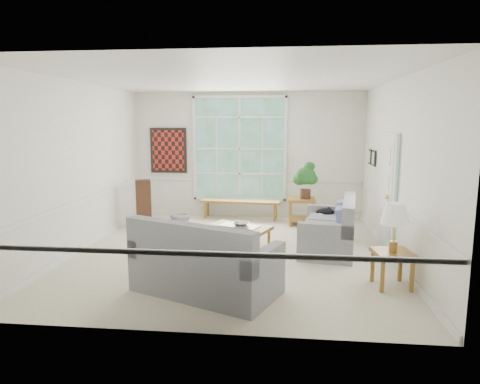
% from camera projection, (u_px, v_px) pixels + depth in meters
% --- Properties ---
extents(floor, '(5.50, 6.00, 0.01)m').
position_uv_depth(floor, '(233.00, 252.00, 7.63)').
color(floor, beige).
rests_on(floor, ground).
extents(ceiling, '(5.50, 6.00, 0.02)m').
position_uv_depth(ceiling, '(233.00, 79.00, 7.14)').
color(ceiling, white).
rests_on(ceiling, ground).
extents(wall_back, '(5.50, 0.02, 3.00)m').
position_uv_depth(wall_back, '(248.00, 155.00, 10.33)').
color(wall_back, white).
rests_on(wall_back, ground).
extents(wall_front, '(5.50, 0.02, 3.00)m').
position_uv_depth(wall_front, '(199.00, 199.00, 4.44)').
color(wall_front, white).
rests_on(wall_front, ground).
extents(wall_left, '(0.02, 6.00, 3.00)m').
position_uv_depth(wall_left, '(81.00, 166.00, 7.66)').
color(wall_left, white).
rests_on(wall_left, ground).
extents(wall_right, '(0.02, 6.00, 3.00)m').
position_uv_depth(wall_right, '(397.00, 170.00, 7.10)').
color(wall_right, white).
rests_on(wall_right, ground).
extents(window_back, '(2.30, 0.08, 2.40)m').
position_uv_depth(window_back, '(239.00, 149.00, 10.28)').
color(window_back, white).
rests_on(window_back, wall_back).
extents(entry_door, '(0.08, 0.90, 2.10)m').
position_uv_depth(entry_door, '(385.00, 191.00, 7.77)').
color(entry_door, white).
rests_on(entry_door, floor).
extents(door_sidelight, '(0.08, 0.26, 1.90)m').
position_uv_depth(door_sidelight, '(394.00, 191.00, 7.13)').
color(door_sidelight, white).
rests_on(door_sidelight, wall_right).
extents(wall_art, '(0.90, 0.06, 1.10)m').
position_uv_depth(wall_art, '(168.00, 150.00, 10.46)').
color(wall_art, '#601813').
rests_on(wall_art, wall_back).
extents(wall_frame_near, '(0.04, 0.26, 0.32)m').
position_uv_depth(wall_frame_near, '(373.00, 158.00, 8.81)').
color(wall_frame_near, black).
rests_on(wall_frame_near, wall_right).
extents(wall_frame_far, '(0.04, 0.26, 0.32)m').
position_uv_depth(wall_frame_far, '(370.00, 157.00, 9.21)').
color(wall_frame_far, black).
rests_on(wall_frame_far, wall_right).
extents(loveseat_right, '(1.17, 1.87, 0.94)m').
position_uv_depth(loveseat_right, '(328.00, 224.00, 7.70)').
color(loveseat_right, gray).
rests_on(loveseat_right, floor).
extents(loveseat_front, '(2.13, 1.65, 1.03)m').
position_uv_depth(loveseat_front, '(206.00, 255.00, 5.75)').
color(loveseat_front, gray).
rests_on(loveseat_front, floor).
extents(coffee_table, '(1.26, 0.98, 0.41)m').
position_uv_depth(coffee_table, '(239.00, 237.00, 7.82)').
color(coffee_table, olive).
rests_on(coffee_table, floor).
extents(pewter_bowl, '(0.39, 0.39, 0.08)m').
position_uv_depth(pewter_bowl, '(241.00, 224.00, 7.80)').
color(pewter_bowl, gray).
rests_on(pewter_bowl, coffee_table).
extents(window_bench, '(1.91, 0.53, 0.44)m').
position_uv_depth(window_bench, '(240.00, 210.00, 10.20)').
color(window_bench, olive).
rests_on(window_bench, floor).
extents(end_table, '(0.60, 0.60, 0.60)m').
position_uv_depth(end_table, '(301.00, 211.00, 9.62)').
color(end_table, olive).
rests_on(end_table, floor).
extents(houseplant, '(0.60, 0.60, 0.83)m').
position_uv_depth(houseplant, '(305.00, 180.00, 9.46)').
color(houseplant, '#205821').
rests_on(houseplant, end_table).
extents(side_table, '(0.57, 0.57, 0.52)m').
position_uv_depth(side_table, '(392.00, 269.00, 5.97)').
color(side_table, olive).
rests_on(side_table, floor).
extents(table_lamp, '(0.47, 0.47, 0.69)m').
position_uv_depth(table_lamp, '(394.00, 228.00, 5.82)').
color(table_lamp, white).
rests_on(table_lamp, side_table).
extents(pet_bed, '(0.55, 0.55, 0.13)m').
position_uv_depth(pet_bed, '(180.00, 217.00, 10.08)').
color(pet_bed, slate).
rests_on(pet_bed, floor).
extents(floor_speaker, '(0.38, 0.34, 1.03)m').
position_uv_depth(floor_speaker, '(143.00, 203.00, 9.52)').
color(floor_speaker, '#3D2316').
rests_on(floor_speaker, floor).
extents(cat, '(0.44, 0.40, 0.17)m').
position_uv_depth(cat, '(325.00, 212.00, 8.30)').
color(cat, black).
rests_on(cat, loveseat_right).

